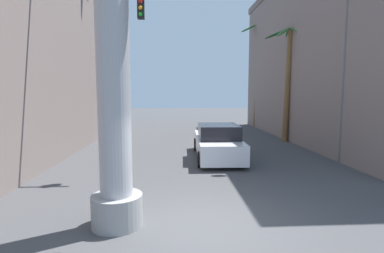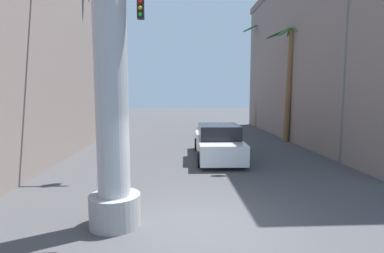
# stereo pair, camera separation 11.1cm
# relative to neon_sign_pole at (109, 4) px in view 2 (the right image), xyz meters

# --- Properties ---
(ground_plane) EXTENTS (88.04, 88.04, 0.00)m
(ground_plane) POSITION_rel_neon_sign_pole_xyz_m (1.98, 9.85, -4.75)
(ground_plane) COLOR #424244
(building_right) EXTENTS (7.58, 19.47, 10.67)m
(building_right) POSITION_rel_neon_sign_pole_xyz_m (11.99, 12.10, 0.60)
(building_right) COLOR slate
(building_right) RESTS_ON ground
(neon_sign_pole) EXTENTS (2.92, 1.12, 10.15)m
(neon_sign_pole) POSITION_rel_neon_sign_pole_xyz_m (0.00, 0.00, 0.00)
(neon_sign_pole) COLOR #9E9EA3
(neon_sign_pole) RESTS_ON ground
(street_lamp) EXTENTS (2.40, 0.28, 7.50)m
(street_lamp) POSITION_rel_neon_sign_pole_xyz_m (7.96, 5.65, -0.25)
(street_lamp) COLOR #59595E
(street_lamp) RESTS_ON ground
(traffic_light_mast) EXTENTS (5.32, 0.32, 6.44)m
(traffic_light_mast) POSITION_rel_neon_sign_pole_xyz_m (-2.78, 4.51, -0.24)
(traffic_light_mast) COLOR #333333
(traffic_light_mast) RESTS_ON ground
(car_lead) EXTENTS (2.09, 5.09, 1.56)m
(car_lead) POSITION_rel_neon_sign_pole_xyz_m (3.23, 6.82, -4.04)
(car_lead) COLOR black
(car_lead) RESTS_ON ground
(palm_tree_far_left) EXTENTS (2.72, 2.77, 6.87)m
(palm_tree_far_left) POSITION_rel_neon_sign_pole_xyz_m (-4.72, 18.08, -0.70)
(palm_tree_far_left) COLOR brown
(palm_tree_far_left) RESTS_ON ground
(palm_tree_mid_right) EXTENTS (2.84, 2.92, 6.88)m
(palm_tree_mid_right) POSITION_rel_neon_sign_pole_xyz_m (8.17, 11.47, -0.52)
(palm_tree_mid_right) COLOR brown
(palm_tree_mid_right) RESTS_ON ground
(palm_tree_far_right) EXTENTS (2.50, 2.49, 8.82)m
(palm_tree_far_right) POSITION_rel_neon_sign_pole_xyz_m (8.52, 19.53, 0.25)
(palm_tree_far_right) COLOR brown
(palm_tree_far_right) RESTS_ON ground
(palm_tree_mid_left) EXTENTS (3.18, 2.87, 9.02)m
(palm_tree_mid_left) POSITION_rel_neon_sign_pole_xyz_m (-4.49, 10.27, 0.59)
(palm_tree_mid_left) COLOR brown
(palm_tree_mid_left) RESTS_ON ground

